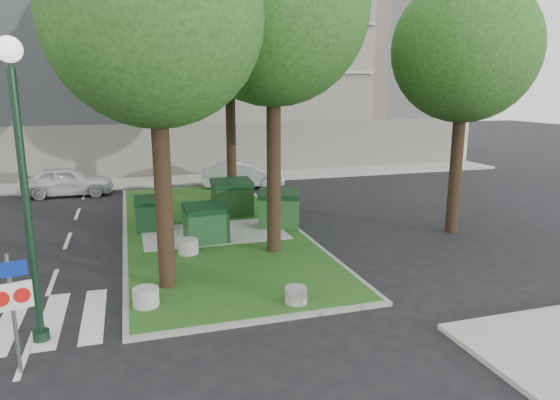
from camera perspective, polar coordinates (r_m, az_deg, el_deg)
name	(u,v)px	position (r m, az deg, el deg)	size (l,w,h in m)	color
ground	(245,324)	(11.63, -3.98, -13.92)	(120.00, 120.00, 0.00)	black
median_island	(210,227)	(19.07, -8.02, -3.13)	(6.00, 16.00, 0.12)	#154413
median_kerb	(210,228)	(19.07, -8.02, -3.16)	(6.30, 16.30, 0.10)	gray
building_sidewalk	(171,181)	(29.20, -12.30, 2.19)	(42.00, 3.00, 0.12)	#999993
zebra_crossing	(73,317)	(12.84, -22.55, -12.23)	(5.00, 3.00, 0.01)	silver
apartment_building	(156,46)	(36.34, -14.00, 16.68)	(41.00, 12.00, 16.00)	tan
tree_median_mid	(160,38)	(19.35, -13.54, 17.58)	(4.80, 4.80, 9.99)	black
tree_median_far	(230,14)	(22.90, -5.72, 20.40)	(5.80, 5.80, 11.93)	black
tree_street_right	(467,35)	(19.09, 20.61, 17.23)	(5.00, 5.00, 10.06)	black
dumpster_a	(154,213)	(18.88, -14.24, -1.51)	(1.36, 0.97, 1.24)	#0F3819
dumpster_b	(206,224)	(16.96, -8.44, -2.68)	(1.51, 1.12, 1.33)	#0F3615
dumpster_c	(232,198)	(20.46, -5.48, 0.26)	(1.65, 1.18, 1.50)	#10340F
dumpster_d	(279,209)	(18.67, -0.10, -1.00)	(1.80, 1.54, 1.42)	#154617
bollard_left	(146,297)	(12.51, -15.07, -10.65)	(0.61, 0.61, 0.44)	#9D9D98
bollard_right	(296,295)	(12.28, 1.85, -10.79)	(0.54, 0.54, 0.39)	gray
bollard_mid	(188,246)	(15.99, -10.47, -5.23)	(0.64, 0.64, 0.46)	gray
litter_bin	(280,213)	(19.28, 0.02, -1.54)	(0.41, 0.41, 0.71)	#BECA17
street_lamp	(21,158)	(10.94, -27.47, 4.24)	(0.49, 0.49, 6.15)	black
traffic_sign_pole	(12,298)	(10.35, -28.33, -9.87)	(0.69, 0.21, 2.33)	slate
car_white	(67,181)	(26.76, -23.18, 2.00)	(1.74, 4.31, 1.47)	silver
car_silver	(243,175)	(26.68, -4.29, 2.89)	(1.50, 4.29, 1.42)	#A6AAAE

